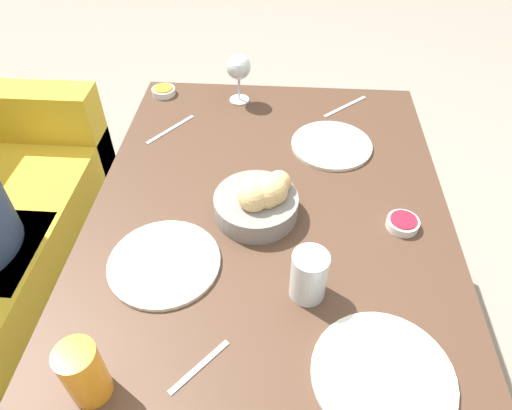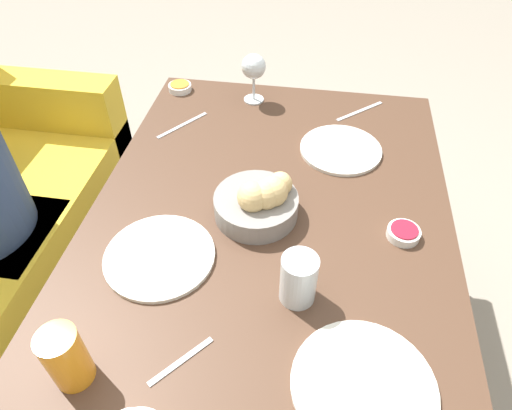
% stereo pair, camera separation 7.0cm
% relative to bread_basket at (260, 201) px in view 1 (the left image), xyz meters
% --- Properties ---
extents(ground_plane, '(10.00, 10.00, 0.00)m').
position_rel_bread_basket_xyz_m(ground_plane, '(-0.03, -0.02, -0.75)').
color(ground_plane, gray).
extents(dining_table, '(1.28, 0.88, 0.71)m').
position_rel_bread_basket_xyz_m(dining_table, '(-0.03, -0.02, -0.14)').
color(dining_table, '#4C3323').
rests_on(dining_table, ground_plane).
extents(bread_basket, '(0.20, 0.20, 0.11)m').
position_rel_bread_basket_xyz_m(bread_basket, '(0.00, 0.00, 0.00)').
color(bread_basket, gray).
rests_on(bread_basket, dining_table).
extents(plate_near_left, '(0.26, 0.26, 0.01)m').
position_rel_bread_basket_xyz_m(plate_near_left, '(-0.39, -0.24, -0.04)').
color(plate_near_left, silver).
rests_on(plate_near_left, dining_table).
extents(plate_near_right, '(0.23, 0.23, 0.01)m').
position_rel_bread_basket_xyz_m(plate_near_right, '(0.29, -0.19, -0.04)').
color(plate_near_right, silver).
rests_on(plate_near_right, dining_table).
extents(plate_far_center, '(0.25, 0.25, 0.01)m').
position_rel_bread_basket_xyz_m(plate_far_center, '(-0.17, 0.20, -0.04)').
color(plate_far_center, silver).
rests_on(plate_far_center, dining_table).
extents(juice_glass, '(0.07, 0.07, 0.13)m').
position_rel_bread_basket_xyz_m(juice_glass, '(-0.45, 0.26, 0.02)').
color(juice_glass, orange).
rests_on(juice_glass, dining_table).
extents(water_tumbler, '(0.07, 0.07, 0.11)m').
position_rel_bread_basket_xyz_m(water_tumbler, '(-0.22, -0.11, 0.01)').
color(water_tumbler, silver).
rests_on(water_tumbler, dining_table).
extents(wine_glass, '(0.08, 0.08, 0.16)m').
position_rel_bread_basket_xyz_m(wine_glass, '(0.51, 0.10, 0.07)').
color(wine_glass, silver).
rests_on(wine_glass, dining_table).
extents(jam_bowl_berry, '(0.08, 0.08, 0.03)m').
position_rel_bread_basket_xyz_m(jam_bowl_berry, '(-0.02, -0.34, -0.03)').
color(jam_bowl_berry, white).
rests_on(jam_bowl_berry, dining_table).
extents(jam_bowl_honey, '(0.08, 0.08, 0.03)m').
position_rel_bread_basket_xyz_m(jam_bowl_honey, '(0.53, 0.35, -0.03)').
color(jam_bowl_honey, white).
rests_on(jam_bowl_honey, dining_table).
extents(fork_silver, '(0.16, 0.12, 0.00)m').
position_rel_bread_basket_xyz_m(fork_silver, '(0.34, 0.29, -0.04)').
color(fork_silver, '#B7B7BC').
rests_on(fork_silver, dining_table).
extents(knife_silver, '(0.13, 0.14, 0.00)m').
position_rel_bread_basket_xyz_m(knife_silver, '(0.50, -0.24, -0.04)').
color(knife_silver, '#B7B7BC').
rests_on(knife_silver, dining_table).
extents(spoon_coffee, '(0.11, 0.10, 0.00)m').
position_rel_bread_basket_xyz_m(spoon_coffee, '(-0.40, 0.08, -0.04)').
color(spoon_coffee, '#B7B7BC').
rests_on(spoon_coffee, dining_table).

